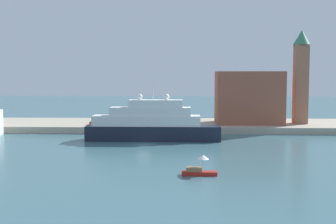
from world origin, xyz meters
TOP-DOWN VIEW (x-y plane):
  - ground at (0.00, 0.00)m, footprint 400.00×400.00m
  - quay_dock at (0.00, 27.09)m, footprint 110.00×22.17m
  - large_yacht at (1.04, 6.22)m, footprint 28.08×4.68m
  - small_motorboat at (9.94, -25.83)m, footprint 4.84×1.66m
  - harbor_building at (24.18, 25.75)m, footprint 16.35×10.96m
  - bell_tower at (37.01, 25.69)m, footprint 4.21×4.21m
  - parked_car at (-13.21, 21.53)m, footprint 3.99×1.89m
  - person_figure at (-10.13, 21.34)m, footprint 0.36×0.36m
  - mooring_bollard at (-2.12, 17.36)m, footprint 0.45×0.45m

SIDE VIEW (x-z plane):
  - ground at x=0.00m, z-range 0.00..0.00m
  - quay_dock at x=0.00m, z-range 0.00..1.57m
  - small_motorboat at x=9.94m, z-range -0.45..2.39m
  - mooring_bollard at x=-2.12m, z-range 1.57..2.46m
  - parked_car at x=-13.21m, z-range 1.48..2.79m
  - person_figure at x=-10.13m, z-range 1.51..3.22m
  - large_yacht at x=1.04m, z-range -2.65..9.51m
  - harbor_building at x=24.18m, z-range 1.57..14.60m
  - bell_tower at x=37.01m, z-range 2.53..25.77m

